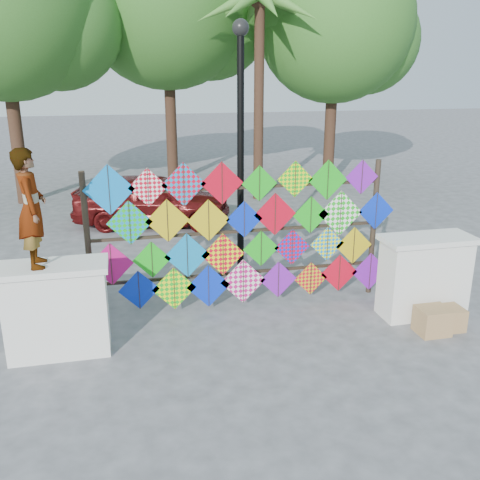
# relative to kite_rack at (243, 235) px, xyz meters

# --- Properties ---
(ground) EXTENTS (80.00, 80.00, 0.00)m
(ground) POSITION_rel_kite_rack_xyz_m (-0.05, -0.73, -1.21)
(ground) COLOR gray
(ground) RESTS_ON ground
(parapet_left) EXTENTS (1.40, 0.65, 1.28)m
(parapet_left) POSITION_rel_kite_rack_xyz_m (-2.75, -0.93, -0.56)
(parapet_left) COLOR white
(parapet_left) RESTS_ON ground
(parapet_right) EXTENTS (1.40, 0.65, 1.28)m
(parapet_right) POSITION_rel_kite_rack_xyz_m (2.65, -0.93, -0.56)
(parapet_right) COLOR white
(parapet_right) RESTS_ON ground
(kite_rack) EXTENTS (4.93, 0.24, 2.40)m
(kite_rack) POSITION_rel_kite_rack_xyz_m (0.00, 0.00, 0.00)
(kite_rack) COLOR #2E2319
(kite_rack) RESTS_ON ground
(tree_west) EXTENTS (5.85, 5.20, 8.01)m
(tree_west) POSITION_rel_kite_rack_xyz_m (-4.46, 8.30, 4.17)
(tree_west) COLOR #412A1C
(tree_west) RESTS_ON ground
(tree_east) EXTENTS (5.40, 4.80, 7.42)m
(tree_east) POSITION_rel_kite_rack_xyz_m (5.04, 8.80, 3.78)
(tree_east) COLOR #412A1C
(tree_east) RESTS_ON ground
(palm_tree) EXTENTS (3.62, 3.62, 5.83)m
(palm_tree) POSITION_rel_kite_rack_xyz_m (2.15, 7.27, 3.74)
(palm_tree) COLOR #412A1C
(palm_tree) RESTS_ON ground
(vendor_woman) EXTENTS (0.41, 0.58, 1.51)m
(vendor_woman) POSITION_rel_kite_rack_xyz_m (-2.92, -0.93, 0.82)
(vendor_woman) COLOR #99999E
(vendor_woman) RESTS_ON parapet_left
(sedan) EXTENTS (4.01, 2.33, 1.28)m
(sedan) POSITION_rel_kite_rack_xyz_m (-1.08, 5.11, -0.57)
(sedan) COLOR #540E0E
(sedan) RESTS_ON ground
(lamppost) EXTENTS (0.28, 0.28, 4.46)m
(lamppost) POSITION_rel_kite_rack_xyz_m (0.25, 1.27, 1.48)
(lamppost) COLOR black
(lamppost) RESTS_ON ground
(cardboard_box_near) EXTENTS (0.44, 0.39, 0.39)m
(cardboard_box_near) POSITION_rel_kite_rack_xyz_m (2.47, -1.53, -1.01)
(cardboard_box_near) COLOR #A98851
(cardboard_box_near) RESTS_ON ground
(cardboard_box_far) EXTENTS (0.40, 0.37, 0.34)m
(cardboard_box_far) POSITION_rel_kite_rack_xyz_m (2.77, -1.46, -1.04)
(cardboard_box_far) COLOR #A98851
(cardboard_box_far) RESTS_ON ground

